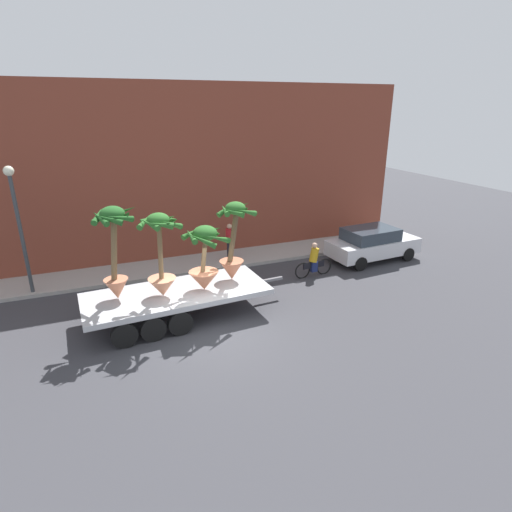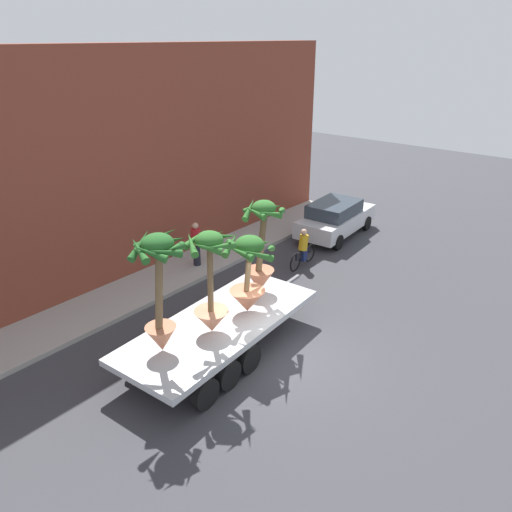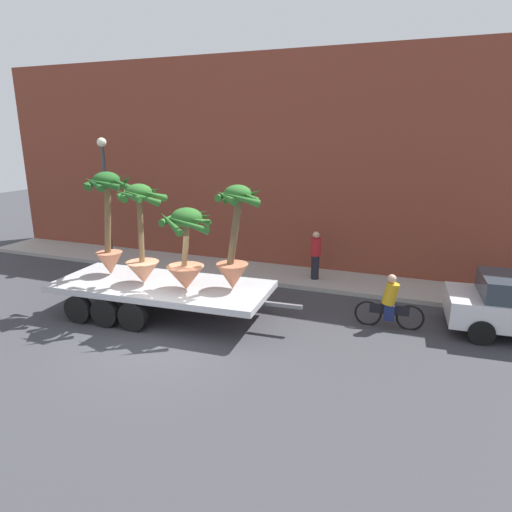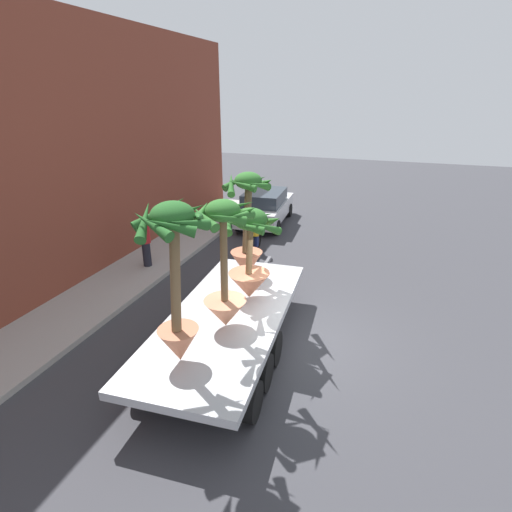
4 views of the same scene
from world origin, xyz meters
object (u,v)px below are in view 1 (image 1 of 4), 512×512
(potted_palm_rear, at_px, (233,243))
(pedestrian_near_gate, at_px, (230,241))
(flatbed_trailer, at_px, (170,298))
(potted_palm_extra, at_px, (204,260))
(potted_palm_middle, at_px, (161,257))
(potted_palm_front, at_px, (114,249))
(parked_car, at_px, (372,243))
(street_lamp, at_px, (17,215))
(cyclist, at_px, (314,261))

(potted_palm_rear, xyz_separation_m, pedestrian_near_gate, (1.23, 4.16, -1.30))
(flatbed_trailer, height_order, pedestrian_near_gate, pedestrian_near_gate)
(potted_palm_rear, bearing_deg, potted_palm_extra, -157.15)
(potted_palm_middle, bearing_deg, potted_palm_front, 165.83)
(potted_palm_middle, height_order, parked_car, potted_palm_middle)
(street_lamp, bearing_deg, parked_car, -6.32)
(potted_palm_extra, height_order, parked_car, potted_palm_extra)
(cyclist, distance_m, street_lamp, 11.61)
(cyclist, relative_size, pedestrian_near_gate, 1.08)
(potted_palm_rear, distance_m, parked_car, 7.95)
(potted_palm_front, bearing_deg, potted_palm_extra, -7.91)
(potted_palm_extra, distance_m, parked_car, 9.19)
(potted_palm_middle, bearing_deg, potted_palm_rear, 10.13)
(pedestrian_near_gate, relative_size, street_lamp, 0.35)
(potted_palm_front, height_order, pedestrian_near_gate, potted_palm_front)
(potted_palm_middle, relative_size, pedestrian_near_gate, 1.65)
(cyclist, xyz_separation_m, street_lamp, (-11.07, 2.35, 2.56))
(potted_palm_rear, distance_m, street_lamp, 7.95)
(flatbed_trailer, relative_size, potted_palm_rear, 2.54)
(potted_palm_middle, xyz_separation_m, cyclist, (6.65, 1.66, -1.68))
(potted_palm_front, bearing_deg, pedestrian_near_gate, 39.26)
(potted_palm_rear, xyz_separation_m, potted_palm_front, (-4.01, -0.12, 0.36))
(potted_palm_middle, bearing_deg, pedestrian_near_gate, 50.22)
(potted_palm_middle, relative_size, potted_palm_extra, 1.25)
(potted_palm_extra, bearing_deg, potted_palm_middle, 178.37)
(potted_palm_rear, xyz_separation_m, street_lamp, (-7.05, 3.55, 0.89))
(potted_palm_front, relative_size, cyclist, 1.68)
(potted_palm_extra, xyz_separation_m, parked_car, (8.77, 2.44, -1.24))
(pedestrian_near_gate, bearing_deg, potted_palm_middle, -129.78)
(potted_palm_extra, xyz_separation_m, street_lamp, (-5.85, 4.06, 1.16))
(potted_palm_middle, relative_size, street_lamp, 0.59)
(potted_palm_front, distance_m, parked_car, 11.90)
(flatbed_trailer, distance_m, potted_palm_rear, 2.90)
(cyclist, bearing_deg, potted_palm_middle, -165.96)
(cyclist, bearing_deg, parked_car, 11.69)
(potted_palm_extra, relative_size, parked_car, 0.51)
(cyclist, bearing_deg, street_lamp, 168.00)
(potted_palm_rear, distance_m, potted_palm_front, 4.03)
(potted_palm_extra, bearing_deg, parked_car, 15.52)
(cyclist, relative_size, street_lamp, 0.38)
(potted_palm_extra, xyz_separation_m, cyclist, (5.23, 1.70, -1.40))
(potted_palm_front, height_order, parked_car, potted_palm_front)
(flatbed_trailer, height_order, street_lamp, street_lamp)
(parked_car, xyz_separation_m, pedestrian_near_gate, (-6.34, 2.23, 0.22))
(potted_palm_middle, bearing_deg, flatbed_trailer, 35.45)
(cyclist, height_order, pedestrian_near_gate, pedestrian_near_gate)
(potted_palm_front, bearing_deg, street_lamp, 129.70)
(pedestrian_near_gate, bearing_deg, parked_car, -19.43)
(potted_palm_extra, bearing_deg, pedestrian_near_gate, 62.45)
(potted_palm_front, distance_m, pedestrian_near_gate, 6.97)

